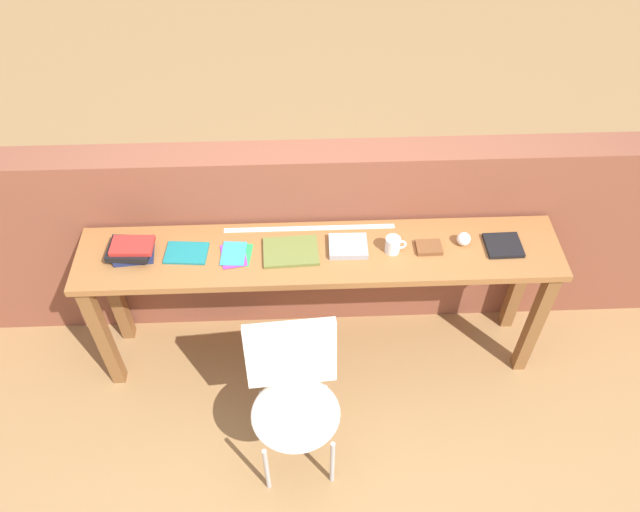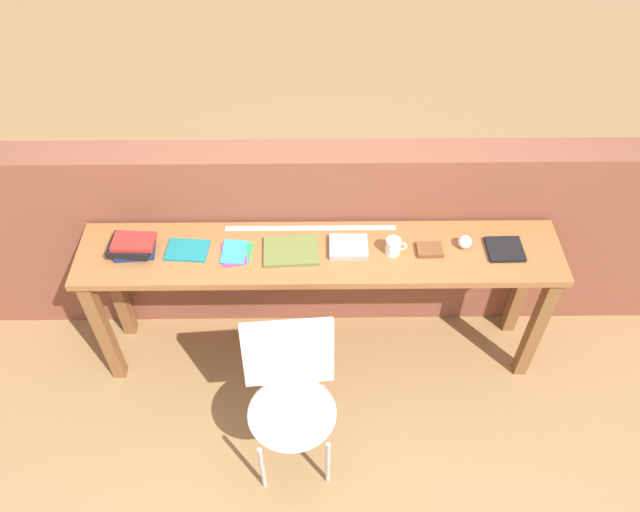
{
  "view_description": "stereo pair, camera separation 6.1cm",
  "coord_description": "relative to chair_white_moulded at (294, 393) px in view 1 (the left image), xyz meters",
  "views": [
    {
      "loc": [
        -0.08,
        -1.89,
        3.21
      ],
      "look_at": [
        0.0,
        0.25,
        0.9
      ],
      "focal_mm": 35.0,
      "sensor_mm": 36.0,
      "label": 1
    },
    {
      "loc": [
        -0.02,
        -1.89,
        3.21
      ],
      "look_at": [
        0.0,
        0.25,
        0.9
      ],
      "focal_mm": 35.0,
      "sensor_mm": 36.0,
      "label": 2
    }
  ],
  "objects": [
    {
      "name": "sports_ball_small",
      "position": [
        0.89,
        0.64,
        0.39
      ],
      "size": [
        0.07,
        0.07,
        0.07
      ],
      "primitive_type": "sphere",
      "color": "silver",
      "rests_on": "sideboard"
    },
    {
      "name": "leather_journal_brown",
      "position": [
        0.71,
        0.61,
        0.37
      ],
      "size": [
        0.13,
        0.1,
        0.02
      ],
      "primitive_type": "cube",
      "rotation": [
        0.0,
        0.0,
        0.02
      ],
      "color": "brown",
      "rests_on": "sideboard"
    },
    {
      "name": "magazine_cycling",
      "position": [
        -0.53,
        0.62,
        0.36
      ],
      "size": [
        0.22,
        0.17,
        0.01
      ],
      "primitive_type": "cube",
      "rotation": [
        0.0,
        0.0,
        -0.08
      ],
      "color": "#19757A",
      "rests_on": "sideboard"
    },
    {
      "name": "book_stack_leftmost",
      "position": [
        -0.8,
        0.62,
        0.4
      ],
      "size": [
        0.24,
        0.18,
        0.09
      ],
      "color": "navy",
      "rests_on": "sideboard"
    },
    {
      "name": "pamphlet_pile_colourful",
      "position": [
        -0.28,
        0.6,
        0.36
      ],
      "size": [
        0.17,
        0.19,
        0.01
      ],
      "color": "green",
      "rests_on": "sideboard"
    },
    {
      "name": "brick_wall_back",
      "position": [
        0.15,
        0.95,
        0.1
      ],
      "size": [
        6.0,
        0.2,
        1.26
      ],
      "primitive_type": "cube",
      "color": "brown",
      "rests_on": "ground"
    },
    {
      "name": "book_grey_hardcover",
      "position": [
        0.3,
        0.63,
        0.37
      ],
      "size": [
        0.2,
        0.17,
        0.03
      ],
      "primitive_type": "cube",
      "rotation": [
        0.0,
        0.0,
        -0.01
      ],
      "color": "#9E9EA3",
      "rests_on": "sideboard"
    },
    {
      "name": "ground_plane",
      "position": [
        0.15,
        0.31,
        -0.53
      ],
      "size": [
        40.0,
        40.0,
        0.0
      ],
      "primitive_type": "plane",
      "color": "#9E7547"
    },
    {
      "name": "sideboard",
      "position": [
        0.15,
        0.61,
        0.21
      ],
      "size": [
        2.5,
        0.44,
        0.88
      ],
      "color": "#996033",
      "rests_on": "ground"
    },
    {
      "name": "ruler_metal_back_edge",
      "position": [
        0.1,
        0.78,
        0.35
      ],
      "size": [
        0.91,
        0.03,
        0.0
      ],
      "primitive_type": "cube",
      "color": "silver",
      "rests_on": "sideboard"
    },
    {
      "name": "mug",
      "position": [
        0.52,
        0.6,
        0.4
      ],
      "size": [
        0.11,
        0.08,
        0.09
      ],
      "color": "white",
      "rests_on": "sideboard"
    },
    {
      "name": "chair_white_moulded",
      "position": [
        0.0,
        0.0,
        0.0
      ],
      "size": [
        0.47,
        0.48,
        0.89
      ],
      "color": "silver",
      "rests_on": "ground"
    },
    {
      "name": "book_open_centre",
      "position": [
        0.0,
        0.61,
        0.36
      ],
      "size": [
        0.29,
        0.22,
        0.02
      ],
      "primitive_type": "cube",
      "rotation": [
        0.0,
        0.0,
        0.05
      ],
      "color": "olive",
      "rests_on": "sideboard"
    },
    {
      "name": "book_repair_rightmost",
      "position": [
        1.1,
        0.61,
        0.36
      ],
      "size": [
        0.19,
        0.17,
        0.02
      ],
      "primitive_type": "cube",
      "rotation": [
        0.0,
        0.0,
        0.02
      ],
      "color": "black",
      "rests_on": "sideboard"
    }
  ]
}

